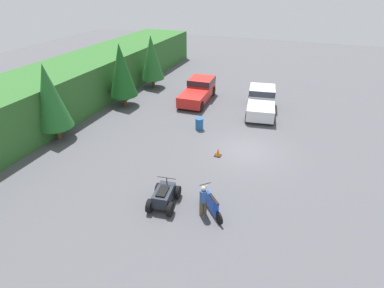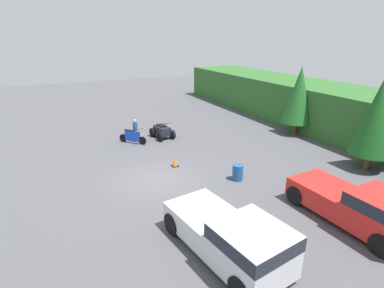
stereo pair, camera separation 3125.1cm
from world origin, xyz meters
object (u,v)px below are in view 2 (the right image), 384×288
object	(u,v)px
pickup_truck_second	(233,237)
traffic_cone	(175,162)
pickup_truck_red	(361,206)
dirt_bike	(133,137)
quad_atv	(162,131)
rider_person	(135,129)
steel_barrel	(238,172)

from	to	relation	value
pickup_truck_second	traffic_cone	size ratio (longest dim) A/B	9.70
pickup_truck_red	dirt_bike	size ratio (longest dim) A/B	3.15
quad_atv	rider_person	distance (m)	2.10
dirt_bike	rider_person	bearing A→B (deg)	90.46
traffic_cone	steel_barrel	xyz separation A→B (m)	(3.15, 2.38, 0.19)
pickup_truck_red	dirt_bike	distance (m)	15.05
pickup_truck_red	dirt_bike	bearing A→B (deg)	-160.52
pickup_truck_red	pickup_truck_second	world-z (taller)	same
pickup_truck_second	dirt_bike	xyz separation A→B (m)	(-13.36, 0.09, -0.46)
pickup_truck_second	steel_barrel	xyz separation A→B (m)	(-5.10, 3.66, -0.51)
pickup_truck_second	dirt_bike	distance (m)	13.36
rider_person	steel_barrel	bearing A→B (deg)	-19.88
rider_person	steel_barrel	xyz separation A→B (m)	(8.57, 3.25, -0.48)
pickup_truck_red	steel_barrel	xyz separation A→B (m)	(-5.68, -2.11, -0.51)
quad_atv	dirt_bike	bearing A→B (deg)	-90.56
dirt_bike	quad_atv	world-z (taller)	quad_atv
dirt_bike	steel_barrel	world-z (taller)	dirt_bike
quad_atv	steel_barrel	size ratio (longest dim) A/B	2.42
pickup_truck_red	steel_barrel	distance (m)	6.08
pickup_truck_red	quad_atv	world-z (taller)	pickup_truck_red
pickup_truck_second	pickup_truck_red	bearing A→B (deg)	75.99
pickup_truck_second	quad_atv	size ratio (longest dim) A/B	2.50
rider_person	pickup_truck_red	bearing A→B (deg)	-20.05
pickup_truck_second	quad_atv	bearing A→B (deg)	161.46
dirt_bike	rider_person	size ratio (longest dim) A/B	0.99
pickup_truck_red	rider_person	world-z (taller)	pickup_truck_red
pickup_truck_second	quad_atv	world-z (taller)	pickup_truck_second
quad_atv	traffic_cone	world-z (taller)	quad_atv
dirt_bike	steel_barrel	bearing A→B (deg)	-20.00
pickup_truck_second	traffic_cone	world-z (taller)	pickup_truck_second
pickup_truck_red	traffic_cone	xyz separation A→B (m)	(-8.83, -4.49, -0.70)
pickup_truck_red	traffic_cone	distance (m)	9.93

